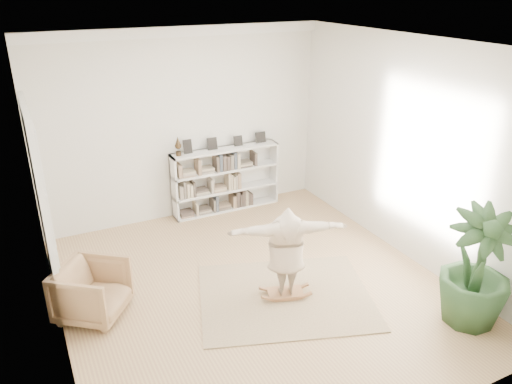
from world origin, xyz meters
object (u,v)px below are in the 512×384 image
person (286,249)px  houseplant (476,268)px  bookshelf (226,180)px  armchair (92,291)px  rocker_board (285,293)px

person → houseplant: (1.97, -1.60, 0.02)m
bookshelf → armchair: bearing=-141.5°
bookshelf → houseplant: size_ratio=1.31×
rocker_board → bookshelf: bearing=100.9°
armchair → person: 2.76m
rocker_board → houseplant: houseplant is taller
houseplant → rocker_board: bearing=141.0°
armchair → houseplant: houseplant is taller
armchair → rocker_board: 2.74m
rocker_board → houseplant: size_ratio=0.35×
bookshelf → houseplant: houseplant is taller
armchair → rocker_board: armchair is taller
person → rocker_board: bearing=18.7°
armchair → bookshelf: bearing=-13.6°
rocker_board → person: person is taller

